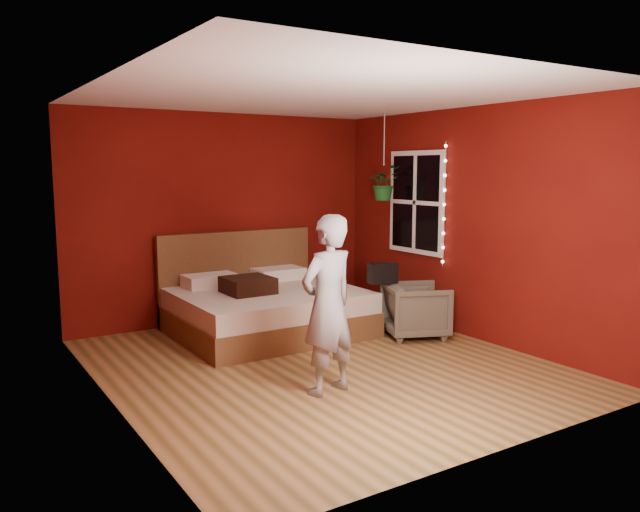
{
  "coord_description": "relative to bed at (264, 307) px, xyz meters",
  "views": [
    {
      "loc": [
        -3.19,
        -5.0,
        1.91
      ],
      "look_at": [
        0.24,
        0.4,
        1.02
      ],
      "focal_mm": 35.0,
      "sensor_mm": 36.0,
      "label": 1
    }
  ],
  "objects": [
    {
      "name": "floor",
      "position": [
        -0.1,
        -1.42,
        -0.29
      ],
      "size": [
        4.5,
        4.5,
        0.0
      ],
      "primitive_type": "plane",
      "color": "olive",
      "rests_on": "ground"
    },
    {
      "name": "room_walls",
      "position": [
        -0.1,
        -1.42,
        1.38
      ],
      "size": [
        4.04,
        4.54,
        2.62
      ],
      "color": "#64110A",
      "rests_on": "ground"
    },
    {
      "name": "window",
      "position": [
        1.86,
        -0.52,
        1.21
      ],
      "size": [
        0.05,
        0.97,
        1.27
      ],
      "color": "white",
      "rests_on": "room_walls"
    },
    {
      "name": "fairy_lights",
      "position": [
        1.84,
        -1.05,
        1.21
      ],
      "size": [
        0.04,
        0.04,
        1.45
      ],
      "color": "silver",
      "rests_on": "room_walls"
    },
    {
      "name": "bed",
      "position": [
        0.0,
        0.0,
        0.0
      ],
      "size": [
        2.06,
        1.75,
        1.13
      ],
      "color": "brown",
      "rests_on": "ground"
    },
    {
      "name": "person",
      "position": [
        -0.47,
        -2.09,
        0.48
      ],
      "size": [
        0.62,
        0.47,
        1.54
      ],
      "primitive_type": "imported",
      "rotation": [
        0.0,
        0.0,
        3.34
      ],
      "color": "gray",
      "rests_on": "ground"
    },
    {
      "name": "armchair",
      "position": [
        1.37,
        -1.12,
        0.01
      ],
      "size": [
        0.88,
        0.87,
        0.62
      ],
      "primitive_type": "imported",
      "rotation": [
        0.0,
        0.0,
        1.17
      ],
      "color": "#565244",
      "rests_on": "ground"
    },
    {
      "name": "handbag",
      "position": [
        1.08,
        -0.88,
        0.44
      ],
      "size": [
        0.35,
        0.23,
        0.23
      ],
      "primitive_type": "cube",
      "rotation": [
        0.0,
        0.0,
        -0.23
      ],
      "color": "black",
      "rests_on": "armchair"
    },
    {
      "name": "throw_pillow",
      "position": [
        -0.26,
        -0.11,
        0.31
      ],
      "size": [
        0.52,
        0.52,
        0.18
      ],
      "primitive_type": "cube",
      "rotation": [
        0.0,
        0.0,
        0.01
      ],
      "color": "#321810",
      "rests_on": "bed"
    },
    {
      "name": "hanging_plant",
      "position": [
        1.6,
        -0.2,
        1.44
      ],
      "size": [
        0.45,
        0.4,
        1.08
      ],
      "color": "silver",
      "rests_on": "room_walls"
    }
  ]
}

